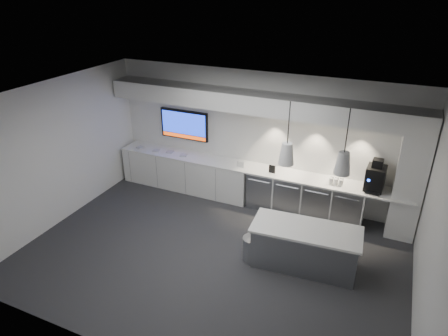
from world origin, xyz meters
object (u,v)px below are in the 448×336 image
at_px(coffee_machine, 375,177).
at_px(island, 305,247).
at_px(bin, 252,249).
at_px(wall_tv, 184,125).

bearing_deg(coffee_machine, island, -113.84).
bearing_deg(bin, island, 13.69).
height_order(bin, coffee_machine, coffee_machine).
bearing_deg(island, wall_tv, 145.79).
relative_size(wall_tv, island, 0.64).
xyz_separation_m(bin, coffee_machine, (1.85, 2.02, 0.93)).
bearing_deg(bin, wall_tv, 139.17).
distance_m(wall_tv, island, 4.25).
bearing_deg(bin, coffee_machine, 47.56).
distance_m(wall_tv, coffee_machine, 4.50).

